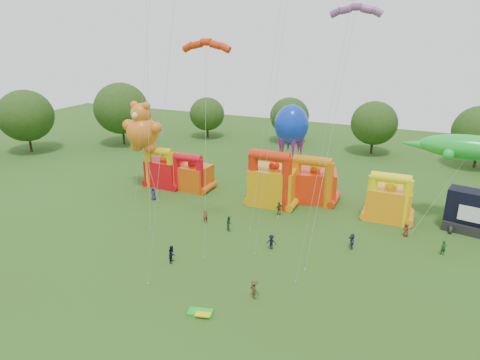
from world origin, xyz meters
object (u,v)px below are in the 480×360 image
at_px(bouncy_castle_0, 164,171).
at_px(spectator_0, 153,194).
at_px(bouncy_castle_2, 273,183).
at_px(gecko_kite, 450,178).
at_px(teddy_bear_kite, 146,150).
at_px(spectator_4, 279,208).
at_px(octopus_kite, 289,147).

xyz_separation_m(bouncy_castle_0, spectator_0, (1.62, -5.26, -1.43)).
bearing_deg(bouncy_castle_2, gecko_kite, 4.75).
relative_size(bouncy_castle_0, teddy_bear_kite, 0.49).
xyz_separation_m(bouncy_castle_2, spectator_4, (1.98, -3.11, -1.98)).
xyz_separation_m(teddy_bear_kite, gecko_kite, (38.22, 3.98, 0.01)).
xyz_separation_m(gecko_kite, octopus_kite, (-19.18, 0.62, 1.29)).
relative_size(teddy_bear_kite, spectator_0, 7.02).
relative_size(bouncy_castle_0, bouncy_castle_2, 0.81).
relative_size(teddy_bear_kite, gecko_kite, 0.91).
bearing_deg(bouncy_castle_0, octopus_kite, 6.88).
height_order(bouncy_castle_0, teddy_bear_kite, teddy_bear_kite).
bearing_deg(teddy_bear_kite, octopus_kite, 13.56).
xyz_separation_m(spectator_0, spectator_4, (17.05, 2.00, -0.02)).
bearing_deg(spectator_0, teddy_bear_kite, 115.04).
bearing_deg(spectator_4, bouncy_castle_2, -107.65).
relative_size(gecko_kite, spectator_0, 7.72).
bearing_deg(spectator_4, teddy_bear_kite, -52.51).
bearing_deg(gecko_kite, bouncy_castle_0, -177.61).
xyz_separation_m(bouncy_castle_2, teddy_bear_kite, (-17.78, -2.28, 3.05)).
height_order(bouncy_castle_2, spectator_0, bouncy_castle_2).
height_order(bouncy_castle_0, gecko_kite, gecko_kite).
distance_m(bouncy_castle_2, teddy_bear_kite, 18.18).
xyz_separation_m(bouncy_castle_0, gecko_kite, (37.13, 1.55, 3.59)).
bearing_deg(bouncy_castle_0, gecko_kite, 2.39).
bearing_deg(spectator_4, gecko_kite, 144.49).
height_order(spectator_0, spectator_4, spectator_0).
xyz_separation_m(bouncy_castle_0, teddy_bear_kite, (-1.09, -2.43, 3.58)).
relative_size(teddy_bear_kite, spectator_4, 7.22).
relative_size(bouncy_castle_2, octopus_kite, 0.60).
distance_m(octopus_kite, spectator_4, 8.37).
bearing_deg(spectator_0, spectator_4, -11.96).
bearing_deg(spectator_0, gecko_kite, -7.81).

